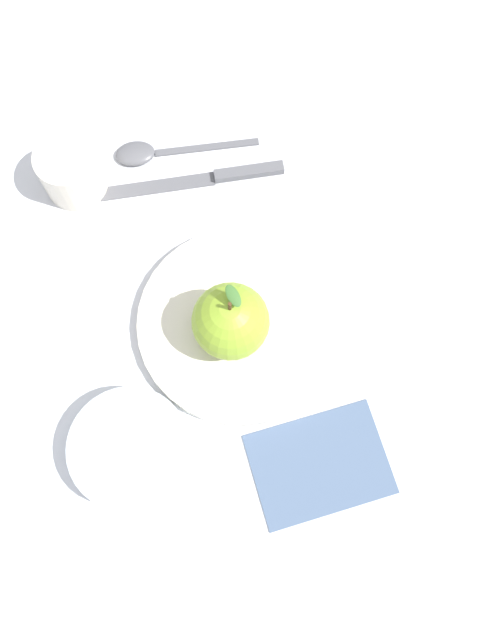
{
  "coord_description": "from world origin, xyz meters",
  "views": [
    {
      "loc": [
        -0.25,
        -0.09,
        0.68
      ],
      "look_at": [
        -0.05,
        -0.02,
        0.02
      ],
      "focal_mm": 35.51,
      "sensor_mm": 36.0,
      "label": 1
    }
  ],
  "objects_px": {
    "apple": "(231,321)",
    "linen_napkin": "(320,464)",
    "knife": "(207,178)",
    "spoon": "(152,152)",
    "dinner_plate": "(240,323)",
    "cup": "(71,169)",
    "side_bowl": "(130,448)"
  },
  "relations": [
    {
      "from": "side_bowl",
      "to": "apple",
      "type": "bearing_deg",
      "value": -20.43
    },
    {
      "from": "knife",
      "to": "spoon",
      "type": "height_order",
      "value": "spoon"
    },
    {
      "from": "side_bowl",
      "to": "knife",
      "type": "bearing_deg",
      "value": 6.43
    },
    {
      "from": "dinner_plate",
      "to": "apple",
      "type": "xyz_separation_m",
      "value": [
        -0.02,
        0.0,
        0.05
      ]
    },
    {
      "from": "side_bowl",
      "to": "spoon",
      "type": "xyz_separation_m",
      "value": [
        0.34,
        0.11,
        -0.02
      ]
    },
    {
      "from": "linen_napkin",
      "to": "knife",
      "type": "bearing_deg",
      "value": 39.32
    },
    {
      "from": "cup",
      "to": "knife",
      "type": "height_order",
      "value": "cup"
    },
    {
      "from": "spoon",
      "to": "linen_napkin",
      "type": "bearing_deg",
      "value": -133.65
    },
    {
      "from": "cup",
      "to": "spoon",
      "type": "bearing_deg",
      "value": -45.63
    },
    {
      "from": "apple",
      "to": "linen_napkin",
      "type": "height_order",
      "value": "apple"
    },
    {
      "from": "apple",
      "to": "spoon",
      "type": "relative_size",
      "value": 0.57
    },
    {
      "from": "knife",
      "to": "linen_napkin",
      "type": "relative_size",
      "value": 1.51
    },
    {
      "from": "knife",
      "to": "dinner_plate",
      "type": "bearing_deg",
      "value": -148.53
    },
    {
      "from": "dinner_plate",
      "to": "cup",
      "type": "relative_size",
      "value": 3.05
    },
    {
      "from": "dinner_plate",
      "to": "spoon",
      "type": "bearing_deg",
      "value": 45.28
    },
    {
      "from": "spoon",
      "to": "cup",
      "type": "bearing_deg",
      "value": 134.37
    },
    {
      "from": "dinner_plate",
      "to": "knife",
      "type": "xyz_separation_m",
      "value": [
        0.16,
        0.1,
        -0.01
      ]
    },
    {
      "from": "side_bowl",
      "to": "cup",
      "type": "distance_m",
      "value": 0.33
    },
    {
      "from": "linen_napkin",
      "to": "spoon",
      "type": "bearing_deg",
      "value": 46.35
    },
    {
      "from": "side_bowl",
      "to": "cup",
      "type": "bearing_deg",
      "value": 33.77
    },
    {
      "from": "side_bowl",
      "to": "spoon",
      "type": "distance_m",
      "value": 0.36
    },
    {
      "from": "knife",
      "to": "linen_napkin",
      "type": "height_order",
      "value": "knife"
    },
    {
      "from": "cup",
      "to": "linen_napkin",
      "type": "bearing_deg",
      "value": -120.7
    },
    {
      "from": "spoon",
      "to": "linen_napkin",
      "type": "height_order",
      "value": "spoon"
    },
    {
      "from": "side_bowl",
      "to": "linen_napkin",
      "type": "bearing_deg",
      "value": -74.96
    },
    {
      "from": "side_bowl",
      "to": "spoon",
      "type": "height_order",
      "value": "side_bowl"
    },
    {
      "from": "apple",
      "to": "linen_napkin",
      "type": "distance_m",
      "value": 0.18
    },
    {
      "from": "spoon",
      "to": "side_bowl",
      "type": "bearing_deg",
      "value": -161.69
    },
    {
      "from": "apple",
      "to": "spoon",
      "type": "distance_m",
      "value": 0.26
    },
    {
      "from": "apple",
      "to": "spoon",
      "type": "xyz_separation_m",
      "value": [
        0.19,
        0.17,
        -0.05
      ]
    },
    {
      "from": "side_bowl",
      "to": "spoon",
      "type": "bearing_deg",
      "value": 18.31
    },
    {
      "from": "side_bowl",
      "to": "knife",
      "type": "xyz_separation_m",
      "value": [
        0.33,
        0.04,
        -0.02
      ]
    }
  ]
}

